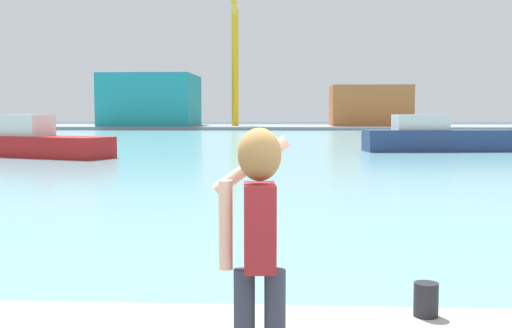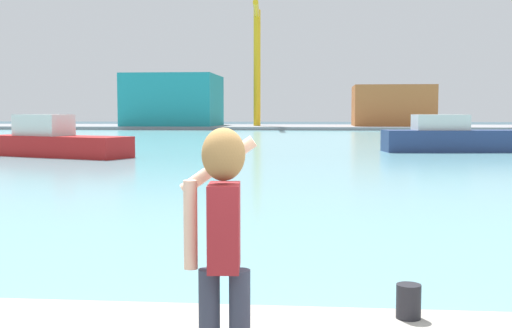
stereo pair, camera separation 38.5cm
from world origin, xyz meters
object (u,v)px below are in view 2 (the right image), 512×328
at_px(boat_moored, 55,142).
at_px(warehouse_right, 392,106).
at_px(warehouse_left, 174,100).
at_px(boat_moored_2, 455,138).
at_px(harbor_bollard, 409,301).
at_px(person_photographer, 222,232).
at_px(port_crane, 257,54).

bearing_deg(boat_moored, warehouse_right, 89.63).
bearing_deg(warehouse_left, boat_moored_2, -61.47).
xyz_separation_m(boat_moored, warehouse_right, (24.88, 61.02, 2.50)).
xyz_separation_m(harbor_bollard, warehouse_right, (9.96, 89.31, 2.60)).
distance_m(harbor_bollard, boat_moored, 31.98).
bearing_deg(boat_moored, harbor_bollard, -40.39).
height_order(boat_moored_2, warehouse_left, warehouse_left).
bearing_deg(warehouse_right, warehouse_left, -178.21).
height_order(person_photographer, warehouse_right, warehouse_right).
bearing_deg(port_crane, harbor_bollard, -83.87).
xyz_separation_m(person_photographer, warehouse_right, (11.39, 90.98, 1.69)).
xyz_separation_m(harbor_bollard, warehouse_left, (-21.66, 88.32, 3.40)).
xyz_separation_m(harbor_bollard, boat_moored_2, (7.55, 34.58, 0.13)).
bearing_deg(warehouse_right, person_photographer, -97.14).
bearing_deg(harbor_bollard, person_photographer, -130.44).
xyz_separation_m(person_photographer, warehouse_left, (-20.23, 89.99, 2.49)).
bearing_deg(warehouse_right, port_crane, -171.78).
height_order(harbor_bollard, boat_moored, boat_moored).
relative_size(person_photographer, warehouse_left, 0.13).
bearing_deg(boat_moored_2, harbor_bollard, -108.15).
xyz_separation_m(warehouse_left, port_crane, (12.36, -1.79, 6.47)).
xyz_separation_m(boat_moored, warehouse_left, (-6.74, 60.03, 3.31)).
height_order(person_photographer, boat_moored_2, person_photographer).
xyz_separation_m(boat_moored_2, warehouse_left, (-29.21, 53.73, 3.28)).
bearing_deg(boat_moored_2, warehouse_left, 112.69).
bearing_deg(warehouse_left, warehouse_right, 1.79).
bearing_deg(harbor_bollard, boat_moored_2, 77.69).
bearing_deg(boat_moored, boat_moored_2, 37.47).
relative_size(boat_moored_2, port_crane, 0.56).
bearing_deg(boat_moored, port_crane, 106.30).
height_order(boat_moored, warehouse_right, warehouse_right).
distance_m(person_photographer, port_crane, 89.00).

